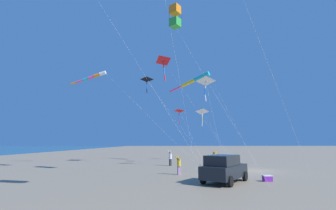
# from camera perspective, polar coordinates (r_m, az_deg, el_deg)

# --- Properties ---
(ground_plane) EXTENTS (600.00, 600.00, 0.00)m
(ground_plane) POSITION_cam_1_polar(r_m,az_deg,el_deg) (25.03, 20.55, -15.16)
(ground_plane) COLOR gray
(parked_car) EXTENTS (4.15, 4.50, 1.85)m
(parked_car) POSITION_cam_1_polar(r_m,az_deg,el_deg) (16.81, 13.89, -15.16)
(parked_car) COLOR black
(parked_car) RESTS_ON ground_plane
(cooler_box) EXTENTS (0.62, 0.42, 0.42)m
(cooler_box) POSITION_cam_1_polar(r_m,az_deg,el_deg) (18.37, 23.67, -16.49)
(cooler_box) COLOR purple
(cooler_box) RESTS_ON ground_plane
(person_adult_flyer) EXTENTS (0.63, 0.52, 1.87)m
(person_adult_flyer) POSITION_cam_1_polar(r_m,az_deg,el_deg) (28.18, 11.52, -12.82)
(person_adult_flyer) COLOR gold
(person_adult_flyer) RESTS_ON ground_plane
(person_child_green_jacket) EXTENTS (0.65, 0.68, 1.89)m
(person_child_green_jacket) POSITION_cam_1_polar(r_m,az_deg,el_deg) (28.55, 0.58, -12.95)
(person_child_green_jacket) COLOR #232328
(person_child_green_jacket) RESTS_ON ground_plane
(person_child_grey_jacket) EXTENTS (0.54, 0.52, 1.50)m
(person_child_grey_jacket) POSITION_cam_1_polar(r_m,az_deg,el_deg) (28.51, 16.71, -12.98)
(person_child_grey_jacket) COLOR gold
(person_child_grey_jacket) RESTS_ON ground_plane
(person_bystander_far) EXTENTS (0.59, 0.54, 1.63)m
(person_bystander_far) POSITION_cam_1_polar(r_m,az_deg,el_deg) (20.47, 2.73, -14.58)
(person_bystander_far) COLOR #8E6B9E
(person_bystander_far) RESTS_ON ground_plane
(kite_delta_green_low_center) EXTENTS (8.31, 8.87, 12.90)m
(kite_delta_green_low_center) POSITION_cam_1_polar(r_m,az_deg,el_deg) (35.71, -5.31, 6.34)
(kite_delta_green_low_center) COLOR black
(kite_delta_green_low_center) RESTS_ON ground_plane
(kite_delta_purple_drifting) EXTENTS (1.97, 8.68, 10.78)m
(kite_delta_purple_drifting) POSITION_cam_1_polar(r_m,az_deg,el_deg) (28.72, 9.42, 5.82)
(kite_delta_purple_drifting) COLOR white
(kite_delta_purple_drifting) RESTS_ON ground_plane
(kite_delta_yellow_midlevel) EXTENTS (3.30, 8.84, 8.45)m
(kite_delta_yellow_midlevel) POSITION_cam_1_polar(r_m,az_deg,el_deg) (38.60, 8.53, -1.70)
(kite_delta_yellow_midlevel) COLOR white
(kite_delta_yellow_midlevel) RESTS_ON ground_plane
(kite_windsock_blue_topmost) EXTENTS (17.17, 4.13, 12.72)m
(kite_windsock_blue_topmost) POSITION_cam_1_polar(r_m,az_deg,el_deg) (33.68, -18.28, 6.77)
(kite_windsock_blue_topmost) COLOR white
(kite_windsock_blue_topmost) RESTS_ON ground_plane
(kite_windsock_long_streamer_right) EXTENTS (8.89, 13.17, 13.79)m
(kite_windsock_long_streamer_right) POSITION_cam_1_polar(r_m,az_deg,el_deg) (37.11, 6.67, 6.22)
(kite_windsock_long_streamer_right) COLOR #1EB7C6
(kite_windsock_long_streamer_right) RESTS_ON ground_plane
(kite_delta_rainbow_low_near) EXTENTS (9.48, 5.70, 14.92)m
(kite_delta_rainbow_low_near) POSITION_cam_1_polar(r_m,az_deg,el_deg) (33.02, -1.05, 10.94)
(kite_delta_rainbow_low_near) COLOR red
(kite_delta_rainbow_low_near) RESTS_ON ground_plane
(kite_box_white_trailing) EXTENTS (5.78, 6.32, 15.60)m
(kite_box_white_trailing) POSITION_cam_1_polar(r_m,az_deg,el_deg) (23.05, 1.83, 21.32)
(kite_box_white_trailing) COLOR orange
(kite_box_white_trailing) RESTS_ON ground_plane
(kite_delta_striped_overhead) EXTENTS (3.15, 6.17, 7.65)m
(kite_delta_striped_overhead) POSITION_cam_1_polar(r_m,az_deg,el_deg) (33.03, 2.87, -1.50)
(kite_delta_striped_overhead) COLOR red
(kite_delta_striped_overhead) RESTS_ON ground_plane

